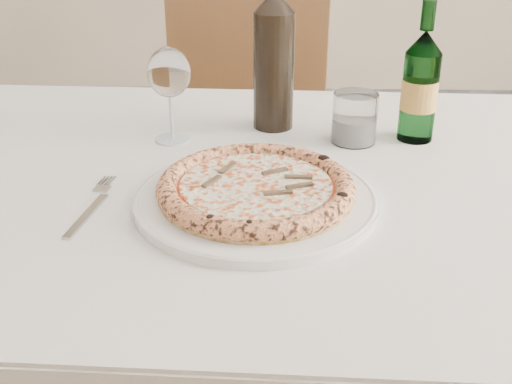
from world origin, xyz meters
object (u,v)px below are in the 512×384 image
plate (256,199)px  beer_bottle (420,86)px  tumbler (354,121)px  wine_bottle (274,59)px  wine_glass (169,75)px  pizza (256,188)px  dining_table (258,222)px  chair_far (239,132)px

plate → beer_bottle: 0.39m
tumbler → wine_bottle: bearing=153.7°
plate → beer_bottle: (0.27, 0.27, 0.09)m
wine_glass → beer_bottle: (0.43, 0.02, -0.02)m
pizza → wine_bottle: 0.34m
wine_bottle → dining_table: bearing=-95.3°
pizza → beer_bottle: 0.39m
plate → wine_bottle: (0.02, 0.32, 0.12)m
plate → tumbler: (0.16, 0.25, 0.03)m
pizza → tumbler: tumbler is taller
dining_table → tumbler: size_ratio=17.56×
dining_table → tumbler: bearing=42.3°
pizza → tumbler: bearing=56.7°
chair_far → beer_bottle: 0.77m
wine_glass → beer_bottle: size_ratio=0.69×
beer_bottle → plate: bearing=-135.9°
chair_far → beer_bottle: bearing=-59.7°
beer_bottle → dining_table: bearing=-148.9°
dining_table → pizza: bearing=-90.0°
beer_bottle → wine_bottle: 0.26m
pizza → tumbler: 0.30m
chair_far → wine_bottle: bearing=-79.8°
chair_far → beer_bottle: (0.35, -0.60, 0.32)m
chair_far → wine_bottle: wine_bottle is taller
tumbler → wine_bottle: 0.18m
tumbler → beer_bottle: (0.11, 0.02, 0.06)m
plate → beer_bottle: beer_bottle is taller
beer_bottle → wine_bottle: wine_bottle is taller
pizza → beer_bottle: (0.27, 0.27, 0.07)m
dining_table → wine_glass: 0.29m
dining_table → chair_far: 0.78m
tumbler → beer_bottle: bearing=8.6°
plate → tumbler: tumbler is taller
wine_glass → plate: bearing=-57.1°
chair_far → plate: size_ratio=2.68×
pizza → tumbler: size_ratio=3.21×
wine_glass → wine_bottle: 0.19m
dining_table → beer_bottle: (0.27, 0.17, 0.18)m
dining_table → pizza: pizza is taller
dining_table → beer_bottle: beer_bottle is taller
dining_table → pizza: 0.15m
plate → wine_bottle: 0.34m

